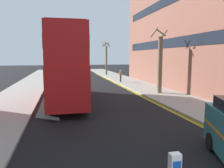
{
  "coord_description": "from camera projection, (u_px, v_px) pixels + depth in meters",
  "views": [
    {
      "loc": [
        -2.66,
        -2.48,
        3.58
      ],
      "look_at": [
        0.5,
        11.0,
        1.8
      ],
      "focal_mm": 34.57,
      "sensor_mm": 36.0,
      "label": 1
    }
  ],
  "objects": [
    {
      "name": "pedestrian_far",
      "position": [
        121.0,
        76.0,
        29.4
      ],
      "size": [
        0.34,
        0.22,
        1.62
      ],
      "color": "#2D2D38",
      "rests_on": "sidewalk_right"
    },
    {
      "name": "sidewalk_right",
      "position": [
        162.0,
        94.0,
        20.36
      ],
      "size": [
        4.0,
        80.0,
        0.14
      ],
      "primitive_type": "cube",
      "color": "#9E9991",
      "rests_on": "ground"
    },
    {
      "name": "street_tree_near",
      "position": [
        160.0,
        64.0,
        20.18
      ],
      "size": [
        1.51,
        1.62,
        6.19
      ],
      "color": "#6B6047",
      "rests_on": "sidewalk_right"
    },
    {
      "name": "double_decker_bus_away",
      "position": [
        66.0,
        63.0,
        16.73
      ],
      "size": [
        2.88,
        10.83,
        5.64
      ],
      "color": "red",
      "rests_on": "ground"
    },
    {
      "name": "sidewalk_left",
      "position": [
        14.0,
        100.0,
        17.42
      ],
      "size": [
        4.0,
        80.0,
        0.14
      ],
      "primitive_type": "cube",
      "color": "#9E9991",
      "rests_on": "ground"
    },
    {
      "name": "street_tree_mid",
      "position": [
        106.0,
        58.0,
        40.73
      ],
      "size": [
        1.66,
        1.74,
        6.24
      ],
      "color": "#6B6047",
      "rests_on": "sidewalk_right"
    },
    {
      "name": "kerb_line_outer",
      "position": [
        149.0,
        100.0,
        17.96
      ],
      "size": [
        0.1,
        56.0,
        0.01
      ],
      "primitive_type": "cube",
      "color": "yellow",
      "rests_on": "ground"
    },
    {
      "name": "kerb_line_inner",
      "position": [
        147.0,
        100.0,
        17.93
      ],
      "size": [
        0.1,
        56.0,
        0.01
      ],
      "primitive_type": "cube",
      "color": "yellow",
      "rests_on": "ground"
    },
    {
      "name": "townhouse_terrace_right",
      "position": [
        213.0,
        29.0,
        23.42
      ],
      "size": [
        10.08,
        28.0,
        13.07
      ],
      "color": "brown",
      "rests_on": "ground"
    }
  ]
}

